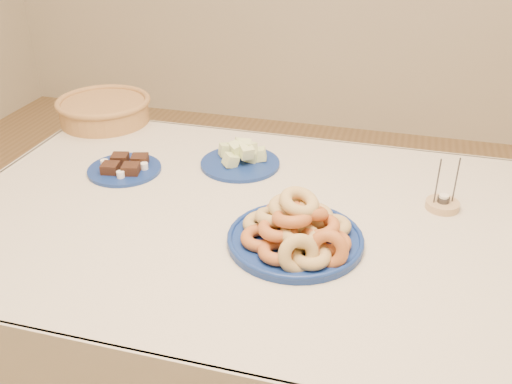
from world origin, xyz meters
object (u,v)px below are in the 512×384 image
dining_table (261,248)px  melon_plate (241,158)px  donut_platter (297,231)px  brownie_plate (125,168)px  wicker_basket (104,109)px  candle_holder (443,204)px

dining_table → melon_plate: melon_plate is taller
donut_platter → melon_plate: donut_platter is taller
melon_plate → brownie_plate: bearing=-157.0°
dining_table → donut_platter: (0.12, -0.11, 0.15)m
dining_table → melon_plate: 0.34m
wicker_basket → donut_platter: bearing=-35.3°
melon_plate → wicker_basket: wicker_basket is taller
brownie_plate → candle_holder: 0.95m
donut_platter → brownie_plate: 0.65m
dining_table → wicker_basket: wicker_basket is taller
wicker_basket → candle_holder: candle_holder is taller
melon_plate → brownie_plate: (-0.33, -0.14, -0.01)m
dining_table → melon_plate: (-0.14, 0.29, 0.13)m
donut_platter → candle_holder: 0.45m
dining_table → candle_holder: (0.47, 0.17, 0.12)m
donut_platter → brownie_plate: size_ratio=1.58×
melon_plate → brownie_plate: size_ratio=1.10×
dining_table → candle_holder: bearing=20.0°
donut_platter → wicker_basket: 1.05m
wicker_basket → candle_holder: size_ratio=2.79×
dining_table → brownie_plate: (-0.48, 0.14, 0.12)m
donut_platter → wicker_basket: size_ratio=1.05×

